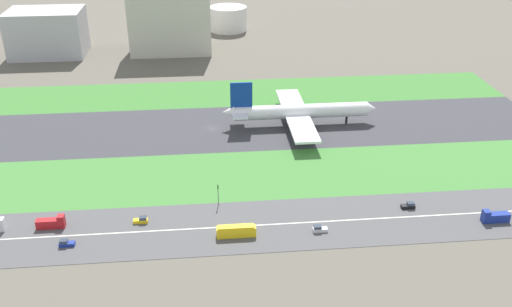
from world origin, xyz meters
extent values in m
plane|color=#5B564C|center=(0.00, 0.00, 0.00)|extent=(800.00, 800.00, 0.00)
cube|color=#38383D|center=(0.00, 0.00, 0.05)|extent=(280.00, 46.00, 0.10)
cube|color=#3D7A33|center=(0.00, 41.00, 0.05)|extent=(280.00, 36.00, 0.10)
cube|color=#427F38|center=(0.00, -41.00, 0.05)|extent=(280.00, 36.00, 0.10)
cube|color=#4C4C4F|center=(0.00, -73.00, 0.05)|extent=(280.00, 28.00, 0.10)
cube|color=silver|center=(0.00, -73.00, 0.11)|extent=(266.00, 0.50, 0.01)
cylinder|color=white|center=(37.63, 0.00, 6.30)|extent=(56.00, 6.00, 6.00)
cone|color=white|center=(67.63, 0.00, 6.30)|extent=(4.00, 5.70, 5.70)
cone|color=white|center=(7.13, 0.00, 7.10)|extent=(5.00, 5.40, 5.40)
cube|color=navy|center=(12.63, 0.00, 14.30)|extent=(9.00, 0.80, 11.00)
cube|color=white|center=(11.63, 0.00, 7.30)|extent=(6.00, 16.00, 0.60)
cube|color=white|center=(35.63, 15.00, 5.10)|extent=(10.00, 26.00, 1.00)
cylinder|color=gray|center=(36.63, 9.00, 2.90)|extent=(5.00, 3.20, 3.20)
cube|color=white|center=(35.63, -15.00, 5.10)|extent=(10.00, 26.00, 1.00)
cylinder|color=gray|center=(36.63, -9.00, 2.90)|extent=(5.00, 3.20, 3.20)
cylinder|color=black|center=(57.23, 0.00, 1.70)|extent=(1.00, 1.00, 3.20)
cylinder|color=black|center=(33.63, 3.50, 1.70)|extent=(1.00, 1.00, 3.20)
cylinder|color=black|center=(33.63, -3.50, 1.70)|extent=(1.00, 1.00, 3.20)
cube|color=#B2191E|center=(-50.19, -68.00, 1.50)|extent=(8.40, 2.50, 2.80)
cube|color=#B2191E|center=(-46.99, -68.00, 3.50)|extent=(2.00, 2.30, 1.20)
cube|color=navy|center=(-43.60, -78.00, 0.65)|extent=(4.40, 1.80, 1.10)
cube|color=#333D4C|center=(-44.40, -78.00, 1.65)|extent=(2.20, 1.66, 0.90)
cube|color=silver|center=(-64.48, -68.00, 3.50)|extent=(2.00, 2.30, 1.20)
cube|color=silver|center=(30.18, -78.00, 0.65)|extent=(4.40, 1.80, 1.10)
cube|color=#333D4C|center=(29.38, -78.00, 1.65)|extent=(2.20, 1.66, 0.90)
cube|color=navy|center=(84.70, -78.00, 1.50)|extent=(8.40, 2.50, 2.80)
cube|color=navy|center=(81.50, -78.00, 3.50)|extent=(2.00, 2.30, 1.20)
cube|color=yellow|center=(5.12, -78.00, 1.60)|extent=(11.60, 2.50, 3.00)
cube|color=yellow|center=(5.02, -78.00, 3.35)|extent=(10.80, 2.30, 0.50)
cube|color=yellow|center=(-23.54, -68.00, 0.65)|extent=(4.40, 1.80, 1.10)
cube|color=#333D4C|center=(-22.74, -68.00, 1.65)|extent=(2.20, 1.66, 0.90)
cube|color=black|center=(60.66, -68.00, 0.65)|extent=(4.40, 1.80, 1.10)
cube|color=#333D4C|center=(61.46, -68.00, 1.65)|extent=(2.20, 1.66, 0.90)
cylinder|color=#4C4C51|center=(0.57, -60.00, 3.10)|extent=(0.24, 0.24, 6.00)
cube|color=black|center=(0.57, -60.00, 6.70)|extent=(0.36, 0.36, 1.20)
sphere|color=#19D826|center=(0.57, -60.20, 7.00)|extent=(0.24, 0.24, 0.24)
cube|color=#B2B2B7|center=(-90.00, 114.00, 12.89)|extent=(41.32, 28.94, 25.78)
cube|color=beige|center=(-20.02, 114.00, 23.13)|extent=(46.17, 27.17, 46.26)
cylinder|color=silver|center=(-14.32, 159.00, 7.93)|extent=(21.00, 21.00, 15.85)
cylinder|color=silver|center=(15.78, 159.00, 7.78)|extent=(24.64, 24.64, 15.57)
camera|label=1|loc=(-2.64, -215.91, 97.15)|focal=39.76mm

